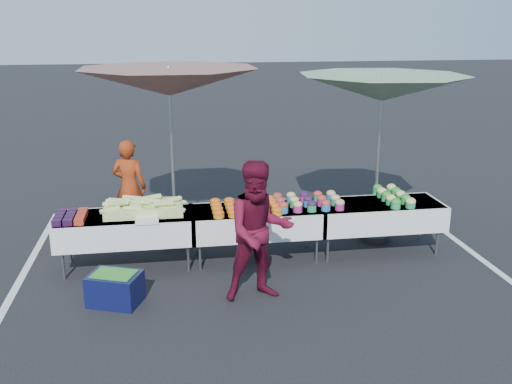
{
  "coord_description": "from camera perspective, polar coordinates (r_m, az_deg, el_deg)",
  "views": [
    {
      "loc": [
        -1.17,
        -7.51,
        3.29
      ],
      "look_at": [
        0.0,
        0.0,
        1.0
      ],
      "focal_mm": 40.0,
      "sensor_mm": 36.0,
      "label": 1
    }
  ],
  "objects": [
    {
      "name": "ground",
      "position": [
        8.29,
        0.0,
        -6.63
      ],
      "size": [
        80.0,
        80.0,
        0.0
      ],
      "primitive_type": "plane",
      "color": "black"
    },
    {
      "name": "stripe_left",
      "position": [
        8.45,
        -22.17,
        -7.47
      ],
      "size": [
        0.1,
        5.0,
        0.0
      ],
      "primitive_type": "cube",
      "color": "silver",
      "rests_on": "ground"
    },
    {
      "name": "stripe_right",
      "position": [
        9.3,
        19.96,
        -5.02
      ],
      "size": [
        0.1,
        5.0,
        0.0
      ],
      "primitive_type": "cube",
      "color": "silver",
      "rests_on": "ground"
    },
    {
      "name": "table_left",
      "position": [
        8.01,
        -12.85,
        -3.43
      ],
      "size": [
        1.86,
        0.81,
        0.75
      ],
      "color": "white",
      "rests_on": "ground"
    },
    {
      "name": "table_center",
      "position": [
        8.07,
        0.0,
        -2.83
      ],
      "size": [
        1.86,
        0.81,
        0.75
      ],
      "color": "white",
      "rests_on": "ground"
    },
    {
      "name": "table_right",
      "position": [
        8.52,
        12.05,
        -2.14
      ],
      "size": [
        1.86,
        0.81,
        0.75
      ],
      "color": "white",
      "rests_on": "ground"
    },
    {
      "name": "berry_punnets",
      "position": [
        7.98,
        -18.06,
        -2.37
      ],
      "size": [
        0.4,
        0.54,
        0.08
      ],
      "color": "black",
      "rests_on": "table_left"
    },
    {
      "name": "corn_pile",
      "position": [
        7.95,
        -11.13,
        -1.5
      ],
      "size": [
        1.16,
        0.57,
        0.26
      ],
      "color": "#B5D16B",
      "rests_on": "table_left"
    },
    {
      "name": "plastic_bags",
      "position": [
        7.65,
        -10.83,
        -2.76
      ],
      "size": [
        0.3,
        0.25,
        0.05
      ],
      "primitive_type": "cube",
      "color": "white",
      "rests_on": "table_left"
    },
    {
      "name": "carrot_bowls",
      "position": [
        7.97,
        -1.05,
        -1.45
      ],
      "size": [
        0.95,
        0.69,
        0.11
      ],
      "color": "orange",
      "rests_on": "table_center"
    },
    {
      "name": "potato_cups",
      "position": [
        8.14,
        5.22,
        -0.91
      ],
      "size": [
        0.94,
        0.58,
        0.16
      ],
      "color": "#2571B0",
      "rests_on": "table_right"
    },
    {
      "name": "bean_baskets",
      "position": [
        8.62,
        13.58,
        -0.37
      ],
      "size": [
        0.36,
        0.86,
        0.15
      ],
      "color": "#259453",
      "rests_on": "table_right"
    },
    {
      "name": "vendor",
      "position": [
        9.28,
        -12.54,
        0.53
      ],
      "size": [
        0.64,
        0.53,
        1.52
      ],
      "primitive_type": "imported",
      "rotation": [
        0.0,
        0.0,
        2.8
      ],
      "color": "#973011",
      "rests_on": "ground"
    },
    {
      "name": "customer",
      "position": [
        6.84,
        0.35,
        -3.97
      ],
      "size": [
        0.91,
        0.74,
        1.74
      ],
      "primitive_type": "imported",
      "rotation": [
        0.0,
        0.0,
        0.1
      ],
      "color": "#570D22",
      "rests_on": "ground"
    },
    {
      "name": "umbrella_left",
      "position": [
        8.36,
        -8.69,
        10.7
      ],
      "size": [
        3.42,
        3.42,
        2.69
      ],
      "rotation": [
        0.0,
        0.0,
        -0.38
      ],
      "color": "black",
      "rests_on": "ground"
    },
    {
      "name": "umbrella_right",
      "position": [
        8.63,
        12.52,
        9.99
      ],
      "size": [
        3.12,
        3.12,
        2.57
      ],
      "rotation": [
        0.0,
        0.0,
        0.28
      ],
      "color": "black",
      "rests_on": "ground"
    },
    {
      "name": "storage_bin",
      "position": [
        7.17,
        -13.91,
        -9.28
      ],
      "size": [
        0.72,
        0.62,
        0.39
      ],
      "rotation": [
        0.0,
        0.0,
        -0.37
      ],
      "color": "#0B103A",
      "rests_on": "ground"
    }
  ]
}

